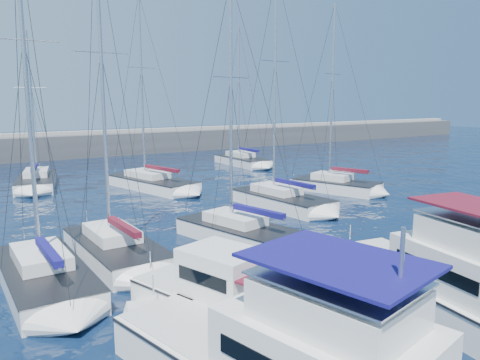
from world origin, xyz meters
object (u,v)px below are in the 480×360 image
sailboat_back_b (151,183)px  sailboat_mid_c (241,232)px  sailboat_mid_e (336,185)px  sailboat_back_a (37,181)px  sailboat_back_c (242,160)px  motor_yacht_stbd_inner (445,283)px  sailboat_mid_d (281,200)px  sailboat_mid_a (44,275)px  motor_yacht_port_outer (213,298)px  sailboat_mid_b (115,249)px

sailboat_back_b → sailboat_mid_c: bearing=-110.2°
sailboat_mid_e → sailboat_back_a: (-21.06, 15.98, -0.04)m
sailboat_back_c → sailboat_mid_e: bearing=-95.6°
motor_yacht_stbd_inner → sailboat_mid_d: size_ratio=0.59×
sailboat_mid_a → sailboat_back_a: sailboat_mid_a is taller
sailboat_mid_e → sailboat_back_b: sailboat_back_b is taller
sailboat_mid_a → sailboat_back_a: (3.79, 24.52, -0.03)m
motor_yacht_port_outer → sailboat_mid_e: 25.45m
sailboat_mid_b → sailboat_back_b: sailboat_back_b is taller
motor_yacht_stbd_inner → sailboat_mid_c: bearing=107.3°
sailboat_back_b → sailboat_back_c: bearing=14.9°
sailboat_mid_c → sailboat_mid_b: bearing=159.1°
motor_yacht_stbd_inner → sailboat_back_a: sailboat_back_a is taller
motor_yacht_port_outer → sailboat_mid_e: (20.50, 15.08, -0.39)m
motor_yacht_stbd_inner → sailboat_mid_b: sailboat_mid_b is taller
sailboat_mid_b → sailboat_back_c: sailboat_back_c is taller
sailboat_mid_e → sailboat_mid_d: bearing=175.7°
sailboat_mid_c → sailboat_mid_a: bearing=172.1°
sailboat_mid_b → sailboat_mid_e: bearing=15.7°
sailboat_mid_a → sailboat_mid_c: sailboat_mid_a is taller
sailboat_mid_c → motor_yacht_stbd_inner: bearing=-95.4°
sailboat_back_a → sailboat_mid_b: bearing=-77.3°
sailboat_mid_c → sailboat_back_a: (-6.53, 23.54, -0.01)m
sailboat_mid_b → sailboat_back_c: size_ratio=0.97×
motor_yacht_stbd_inner → sailboat_mid_c: sailboat_mid_c is taller
motor_yacht_port_outer → sailboat_mid_b: size_ratio=0.39×
motor_yacht_stbd_inner → sailboat_mid_b: size_ratio=0.63×
motor_yacht_stbd_inner → sailboat_mid_b: bearing=133.6°
sailboat_mid_a → sailboat_mid_e: sailboat_mid_a is taller
sailboat_mid_a → sailboat_mid_c: (10.32, 0.97, -0.02)m
motor_yacht_stbd_inner → sailboat_mid_d: 17.69m
sailboat_mid_c → sailboat_mid_e: (14.53, 7.57, 0.02)m
motor_yacht_stbd_inner → sailboat_back_b: sailboat_back_b is taller
motor_yacht_stbd_inner → sailboat_mid_a: 15.78m
sailboat_mid_e → sailboat_back_b: 15.99m
motor_yacht_stbd_inner → sailboat_back_a: bearing=112.5°
sailboat_mid_b → sailboat_back_b: size_ratio=0.95×
motor_yacht_port_outer → sailboat_mid_c: 9.60m
motor_yacht_port_outer → sailboat_mid_d: (12.98, 13.01, -0.40)m
sailboat_mid_b → sailboat_mid_d: bearing=16.8°
motor_yacht_port_outer → sailboat_mid_d: 18.38m
sailboat_mid_e → sailboat_mid_a: bearing=179.3°
motor_yacht_stbd_inner → sailboat_mid_e: size_ratio=0.63×
motor_yacht_port_outer → sailboat_mid_c: sailboat_mid_c is taller
motor_yacht_port_outer → sailboat_mid_b: (-0.75, 8.40, -0.40)m
sailboat_mid_d → motor_yacht_stbd_inner: bearing=-113.7°
sailboat_mid_b → sailboat_back_b: bearing=60.8°
motor_yacht_stbd_inner → sailboat_back_c: 39.80m
sailboat_mid_a → sailboat_back_a: 24.81m
sailboat_mid_d → sailboat_back_a: size_ratio=1.20×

